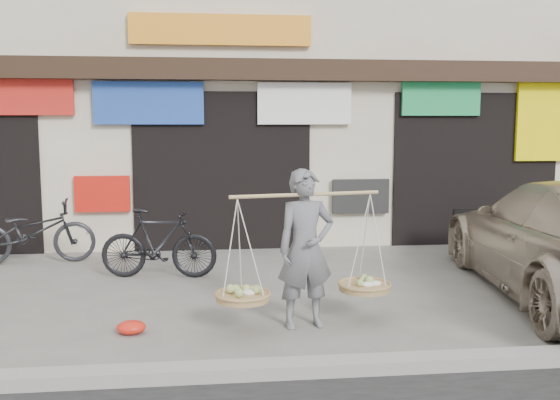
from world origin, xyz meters
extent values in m
plane|color=slate|center=(0.00, 0.00, 0.00)|extent=(70.00, 70.00, 0.00)
cube|color=gray|center=(0.00, -2.00, 0.06)|extent=(70.00, 0.25, 0.12)
cube|color=beige|center=(0.00, 6.50, 3.50)|extent=(14.00, 6.00, 7.00)
cube|color=black|center=(0.00, 3.35, 3.05)|extent=(14.00, 0.35, 0.35)
cube|color=black|center=(0.00, 3.75, 1.35)|extent=(3.00, 0.60, 2.70)
cube|color=black|center=(4.50, 3.75, 1.35)|extent=(3.00, 0.60, 2.70)
cube|color=red|center=(-3.20, 3.42, 2.60)|extent=(1.60, 0.08, 0.60)
cube|color=#2349AF|center=(-1.20, 3.42, 2.50)|extent=(1.80, 0.08, 0.70)
cube|color=white|center=(1.40, 3.42, 2.50)|extent=(1.60, 0.08, 0.70)
cube|color=#1D9751|center=(3.80, 3.42, 2.60)|extent=(1.40, 0.08, 0.60)
cube|color=#FAE704|center=(5.80, 3.42, 2.20)|extent=(1.20, 0.08, 1.40)
cube|color=red|center=(-2.00, 3.42, 1.00)|extent=(0.90, 0.08, 0.60)
cube|color=black|center=(2.40, 3.42, 0.90)|extent=(1.00, 0.08, 0.60)
cube|color=orange|center=(0.00, 3.42, 3.70)|extent=(3.00, 0.08, 0.50)
imported|color=slate|center=(0.79, -0.72, 0.85)|extent=(0.68, 0.51, 1.70)
cylinder|color=tan|center=(0.79, -0.72, 1.43)|extent=(1.63, 0.33, 0.04)
cylinder|color=#A78350|center=(0.11, -0.84, 0.38)|extent=(0.56, 0.56, 0.07)
ellipsoid|color=#A5BF66|center=(0.11, -0.84, 0.44)|extent=(0.39, 0.39, 0.10)
cylinder|color=#A78350|center=(1.47, -0.60, 0.38)|extent=(0.56, 0.56, 0.07)
ellipsoid|color=#A5BF66|center=(1.47, -0.60, 0.44)|extent=(0.39, 0.39, 0.10)
imported|color=#252629|center=(-2.97, 2.73, 0.49)|extent=(1.95, 0.87, 0.99)
imported|color=black|center=(-0.94, 1.60, 0.49)|extent=(1.68, 0.68, 0.98)
cube|color=black|center=(4.57, 2.39, 0.55)|extent=(1.70, 0.31, 0.45)
cube|color=silver|center=(4.58, 2.46, 0.45)|extent=(0.45, 0.08, 0.12)
ellipsoid|color=red|center=(-1.05, -0.76, 0.07)|extent=(0.31, 0.25, 0.14)
camera|label=1|loc=(-0.21, -7.16, 2.19)|focal=40.00mm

